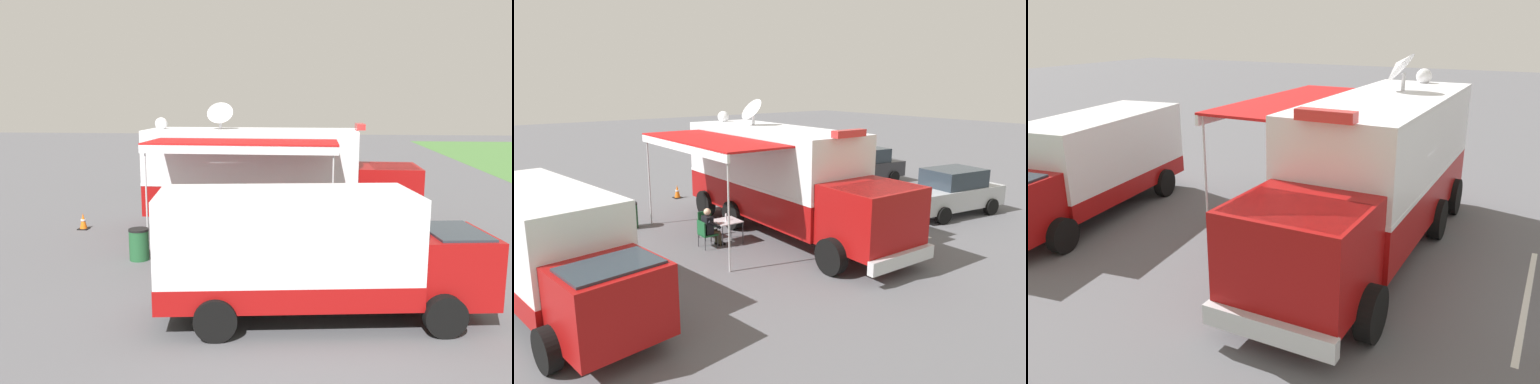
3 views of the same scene
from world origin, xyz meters
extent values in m
plane|color=#5B5B60|center=(0.00, 0.00, 0.00)|extent=(100.00, 100.00, 0.00)
cube|color=silver|center=(-3.47, 1.81, 0.00)|extent=(0.22, 4.80, 0.01)
cube|color=#9E0F0F|center=(0.00, 0.00, 1.15)|extent=(2.65, 7.25, 1.10)
cube|color=white|center=(0.00, 0.00, 2.55)|extent=(2.65, 7.25, 1.70)
cube|color=white|center=(0.00, 0.00, 1.70)|extent=(2.67, 7.27, 0.10)
cube|color=#9E0F0F|center=(0.10, 4.65, 1.45)|extent=(2.34, 2.15, 1.70)
cube|color=#28333D|center=(0.10, 4.85, 1.95)|extent=(2.18, 1.51, 0.70)
cube|color=silver|center=(0.12, 5.78, 0.55)|extent=(2.38, 0.25, 0.36)
cylinder|color=black|center=(-1.16, 4.48, 0.50)|extent=(0.32, 1.01, 1.00)
cylinder|color=black|center=(1.34, 4.42, 0.50)|extent=(0.32, 1.01, 1.00)
cylinder|color=black|center=(-1.26, -0.51, 0.50)|extent=(0.32, 1.01, 1.00)
cylinder|color=black|center=(1.24, -0.57, 0.50)|extent=(0.32, 1.01, 1.00)
cylinder|color=black|center=(-1.30, -2.49, 0.50)|extent=(0.32, 1.01, 1.00)
cylinder|color=black|center=(1.20, -2.55, 0.50)|extent=(0.32, 1.01, 1.00)
cube|color=white|center=(0.00, 0.00, 3.45)|extent=(2.65, 7.25, 0.10)
cube|color=red|center=(0.08, 3.70, 3.62)|extent=(1.11, 0.30, 0.20)
cylinder|color=silver|center=(-0.02, -1.08, 3.73)|extent=(0.10, 0.10, 0.45)
cone|color=silver|center=(0.13, -1.08, 4.13)|extent=(0.74, 0.91, 0.81)
sphere|color=white|center=(-0.07, -3.20, 3.68)|extent=(0.44, 0.44, 0.44)
cube|color=red|center=(2.35, -0.05, 3.25)|extent=(2.32, 5.80, 0.06)
cube|color=white|center=(3.41, -0.07, 3.11)|extent=(0.20, 5.76, 0.24)
cylinder|color=silver|center=(3.41, 2.66, 1.63)|extent=(0.05, 0.05, 3.25)
cylinder|color=silver|center=(3.29, -2.80, 1.63)|extent=(0.05, 0.05, 3.25)
cube|color=silver|center=(2.19, 0.56, 0.71)|extent=(0.82, 0.82, 0.03)
cylinder|color=#333338|center=(1.83, 0.93, 0.35)|extent=(0.03, 0.03, 0.70)
cylinder|color=#333338|center=(2.57, 0.92, 0.35)|extent=(0.03, 0.03, 0.70)
cylinder|color=#333338|center=(1.81, 0.19, 0.35)|extent=(0.03, 0.03, 0.70)
cylinder|color=#333338|center=(2.55, 0.18, 0.35)|extent=(0.03, 0.03, 0.70)
cylinder|color=silver|center=(2.18, 0.52, 0.83)|extent=(0.07, 0.07, 0.20)
cylinder|color=white|center=(2.18, 0.52, 0.94)|extent=(0.04, 0.04, 0.02)
cube|color=#19562D|center=(2.89, 0.58, 0.42)|extent=(0.49, 0.49, 0.04)
cube|color=#19562D|center=(3.11, 0.57, 0.65)|extent=(0.05, 0.48, 0.44)
cylinder|color=#333338|center=(2.66, 0.36, 0.21)|extent=(0.02, 0.02, 0.42)
cylinder|color=#333338|center=(2.67, 0.80, 0.21)|extent=(0.02, 0.02, 0.42)
cylinder|color=#333338|center=(3.10, 0.35, 0.21)|extent=(0.02, 0.02, 0.42)
cylinder|color=#333338|center=(3.11, 0.79, 0.21)|extent=(0.02, 0.02, 0.42)
cube|color=#19562D|center=(2.45, -0.19, 0.42)|extent=(0.49, 0.49, 0.04)
cube|color=#19562D|center=(2.44, -0.41, 0.65)|extent=(0.48, 0.05, 0.44)
cylinder|color=#333338|center=(2.23, 0.03, 0.21)|extent=(0.02, 0.02, 0.42)
cylinder|color=#333338|center=(2.67, 0.02, 0.21)|extent=(0.02, 0.02, 0.42)
cylinder|color=#333338|center=(2.22, -0.41, 0.21)|extent=(0.02, 0.02, 0.42)
cylinder|color=#333338|center=(2.66, -0.42, 0.21)|extent=(0.02, 0.02, 0.42)
cube|color=black|center=(2.89, 0.58, 0.72)|extent=(0.25, 0.36, 0.56)
sphere|color=beige|center=(2.89, 0.58, 1.14)|extent=(0.22, 0.22, 0.22)
cylinder|color=black|center=(2.76, 0.35, 0.76)|extent=(0.43, 0.10, 0.34)
cylinder|color=black|center=(2.77, 0.81, 0.76)|extent=(0.43, 0.10, 0.34)
cylinder|color=#383323|center=(2.71, 0.48, 0.44)|extent=(0.38, 0.14, 0.13)
cylinder|color=#383323|center=(2.53, 0.49, 0.21)|extent=(0.11, 0.11, 0.42)
cube|color=black|center=(2.47, 0.49, 0.04)|extent=(0.24, 0.10, 0.07)
cylinder|color=#383323|center=(2.71, 0.68, 0.44)|extent=(0.38, 0.14, 0.13)
cylinder|color=#383323|center=(2.53, 0.69, 0.21)|extent=(0.11, 0.11, 0.42)
cube|color=black|center=(2.47, 0.69, 0.04)|extent=(0.24, 0.10, 0.07)
cylinder|color=#235B33|center=(4.08, -2.82, 0.42)|extent=(0.56, 0.56, 0.85)
cylinder|color=black|center=(4.08, -2.82, 0.88)|extent=(0.57, 0.57, 0.06)
cube|color=black|center=(0.74, -5.90, 0.01)|extent=(0.36, 0.36, 0.03)
cone|color=orange|center=(0.74, -5.90, 0.31)|extent=(0.26, 0.26, 0.55)
cylinder|color=white|center=(0.74, -5.90, 0.33)|extent=(0.17, 0.17, 0.06)
cube|color=white|center=(7.78, 1.49, 1.60)|extent=(2.77, 5.43, 2.20)
cube|color=#9E0F0F|center=(7.78, 1.49, 0.75)|extent=(2.79, 5.45, 0.50)
cube|color=#9E0F0F|center=(7.33, 4.86, 1.12)|extent=(2.08, 1.83, 1.40)
cube|color=#28333D|center=(7.32, 4.95, 1.57)|extent=(1.81, 1.31, 0.60)
cylinder|color=black|center=(6.34, 4.32, 0.42)|extent=(0.37, 0.87, 0.84)
cylinder|color=black|center=(8.42, 4.60, 0.42)|extent=(0.37, 0.87, 0.84)
cylinder|color=black|center=(6.92, -0.07, 0.42)|extent=(0.37, 0.87, 0.84)
cube|color=#B2B5BA|center=(-6.55, 2.80, 0.70)|extent=(4.41, 2.37, 0.76)
cube|color=#28333D|center=(-6.69, 2.82, 1.42)|extent=(2.30, 1.88, 0.68)
cylinder|color=black|center=(-5.13, 3.51, 0.32)|extent=(0.66, 0.31, 0.64)
cylinder|color=black|center=(-5.38, 1.73, 0.32)|extent=(0.66, 0.31, 0.64)
cylinder|color=black|center=(-7.71, 3.87, 0.32)|extent=(0.66, 0.31, 0.64)
cylinder|color=black|center=(-7.96, 2.09, 0.32)|extent=(0.66, 0.31, 0.64)
cube|color=#2D2D33|center=(-8.17, -3.19, 0.70)|extent=(4.38, 2.26, 0.76)
cube|color=#28333D|center=(-8.32, -3.18, 1.42)|extent=(2.27, 1.83, 0.68)
cylinder|color=black|center=(-6.78, -2.44, 0.32)|extent=(0.66, 0.29, 0.64)
cylinder|color=black|center=(-6.98, -4.23, 0.32)|extent=(0.66, 0.29, 0.64)
cylinder|color=black|center=(-9.37, -2.15, 0.32)|extent=(0.66, 0.29, 0.64)
cylinder|color=black|center=(-9.57, -3.94, 0.32)|extent=(0.66, 0.29, 0.64)
camera|label=1|loc=(18.38, 1.84, 4.57)|focal=37.32mm
camera|label=2|loc=(9.84, 13.03, 5.03)|focal=33.61mm
camera|label=3|loc=(-3.32, 12.00, 5.17)|focal=36.65mm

